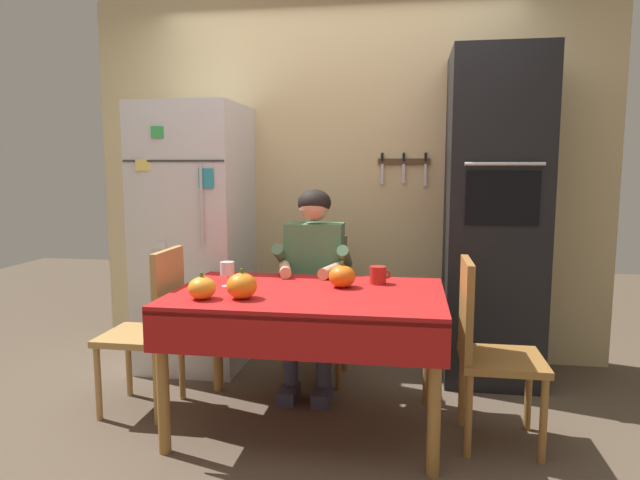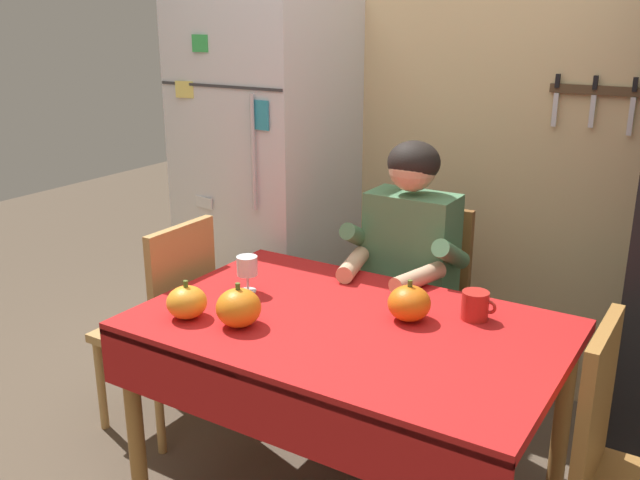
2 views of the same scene
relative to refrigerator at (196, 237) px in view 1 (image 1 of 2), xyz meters
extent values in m
plane|color=brown|center=(0.95, -0.96, -0.90)|extent=(10.00, 10.00, 0.00)
cube|color=#D1B784|center=(1.00, 0.39, 0.40)|extent=(3.70, 0.10, 2.60)
cube|color=#4C3823|center=(1.42, 0.33, 0.52)|extent=(0.36, 0.02, 0.04)
cube|color=silver|center=(1.27, 0.32, 0.43)|extent=(0.02, 0.01, 0.14)
cube|color=black|center=(1.27, 0.32, 0.55)|extent=(0.02, 0.01, 0.06)
cube|color=silver|center=(1.42, 0.32, 0.44)|extent=(0.02, 0.01, 0.13)
cube|color=black|center=(1.42, 0.32, 0.55)|extent=(0.02, 0.01, 0.06)
cube|color=silver|center=(1.57, 0.32, 0.43)|extent=(0.02, 0.01, 0.15)
cube|color=black|center=(1.57, 0.32, 0.55)|extent=(0.02, 0.01, 0.06)
cube|color=silver|center=(0.00, 0.00, 0.00)|extent=(0.68, 0.68, 1.80)
cylinder|color=silver|center=(0.19, -0.36, 0.25)|extent=(0.02, 0.02, 0.50)
cube|color=#333335|center=(0.00, -0.34, 0.52)|extent=(0.67, 0.01, 0.01)
cube|color=teal|center=(0.22, -0.35, 0.41)|extent=(0.10, 0.01, 0.12)
cube|color=#E5D666|center=(-0.20, -0.35, 0.50)|extent=(0.09, 0.02, 0.07)
cube|color=green|center=(-0.09, -0.35, 0.70)|extent=(0.08, 0.02, 0.07)
cube|color=silver|center=(-0.12, -0.35, -0.01)|extent=(0.10, 0.02, 0.05)
cube|color=black|center=(2.00, 0.04, 0.15)|extent=(0.60, 0.60, 2.10)
cube|color=black|center=(2.00, -0.26, 0.30)|extent=(0.42, 0.01, 0.32)
cylinder|color=silver|center=(2.00, -0.29, 0.50)|extent=(0.45, 0.02, 0.02)
cylinder|color=#9E6B33|center=(0.31, -1.25, -0.55)|extent=(0.06, 0.06, 0.70)
cylinder|color=#9E6B33|center=(0.31, -0.47, -0.55)|extent=(0.06, 0.06, 0.70)
cylinder|color=#9E6B33|center=(1.59, -1.25, -0.55)|extent=(0.06, 0.06, 0.70)
cylinder|color=#9E6B33|center=(1.59, -0.47, -0.55)|extent=(0.06, 0.06, 0.70)
cube|color=red|center=(0.95, -0.86, -0.18)|extent=(1.40, 0.90, 0.04)
cube|color=red|center=(0.95, -1.30, -0.28)|extent=(1.40, 0.01, 0.20)
cube|color=brown|center=(0.87, -0.17, -0.47)|extent=(0.40, 0.40, 0.04)
cube|color=brown|center=(0.87, 0.01, -0.21)|extent=(0.36, 0.04, 0.48)
cylinder|color=brown|center=(0.70, -0.34, -0.69)|extent=(0.04, 0.04, 0.41)
cylinder|color=brown|center=(0.70, 0.00, -0.69)|extent=(0.04, 0.04, 0.41)
cylinder|color=brown|center=(1.04, -0.34, -0.69)|extent=(0.04, 0.04, 0.41)
cylinder|color=brown|center=(1.04, 0.00, -0.69)|extent=(0.04, 0.04, 0.41)
cube|color=#38384C|center=(0.77, -0.55, -0.86)|extent=(0.10, 0.22, 0.08)
cube|color=#38384C|center=(0.97, -0.55, -0.86)|extent=(0.10, 0.22, 0.08)
cylinder|color=#38384C|center=(0.77, -0.49, -0.67)|extent=(0.09, 0.09, 0.38)
cylinder|color=#38384C|center=(0.97, -0.49, -0.67)|extent=(0.09, 0.09, 0.38)
cube|color=#38384C|center=(0.78, -0.33, -0.40)|extent=(0.12, 0.40, 0.11)
cube|color=#38384C|center=(0.96, -0.33, -0.40)|extent=(0.12, 0.40, 0.11)
cube|color=#4C7F56|center=(0.87, -0.21, -0.11)|extent=(0.36, 0.20, 0.48)
cylinder|color=#4C7F56|center=(0.67, -0.28, -0.07)|extent=(0.07, 0.26, 0.18)
cylinder|color=#4C7F56|center=(1.07, -0.28, -0.07)|extent=(0.07, 0.26, 0.18)
cylinder|color=#D8A884|center=(0.73, -0.45, -0.13)|extent=(0.13, 0.27, 0.07)
cylinder|color=#D8A884|center=(1.01, -0.45, -0.13)|extent=(0.13, 0.27, 0.07)
sphere|color=#D8A884|center=(0.87, -0.23, 0.24)|extent=(0.19, 0.19, 0.19)
ellipsoid|color=black|center=(0.87, -0.22, 0.26)|extent=(0.21, 0.21, 0.17)
cube|color=tan|center=(-0.03, -0.80, -0.47)|extent=(0.40, 0.40, 0.04)
cube|color=tan|center=(0.15, -0.80, -0.21)|extent=(0.04, 0.36, 0.48)
cylinder|color=tan|center=(-0.20, -0.63, -0.69)|extent=(0.04, 0.04, 0.41)
cylinder|color=tan|center=(0.14, -0.63, -0.69)|extent=(0.04, 0.04, 0.41)
cylinder|color=tan|center=(-0.20, -0.97, -0.69)|extent=(0.04, 0.04, 0.41)
cylinder|color=tan|center=(0.14, -0.97, -0.69)|extent=(0.04, 0.04, 0.41)
cube|color=#9E6B33|center=(1.93, -0.89, -0.47)|extent=(0.40, 0.40, 0.04)
cube|color=#9E6B33|center=(1.75, -0.89, -0.21)|extent=(0.04, 0.36, 0.48)
cylinder|color=#9E6B33|center=(2.10, -1.06, -0.69)|extent=(0.04, 0.04, 0.41)
cylinder|color=#9E6B33|center=(1.76, -1.06, -0.69)|extent=(0.04, 0.04, 0.41)
cylinder|color=#9E6B33|center=(2.10, -0.72, -0.69)|extent=(0.04, 0.04, 0.41)
cylinder|color=#9E6B33|center=(1.76, -0.72, -0.69)|extent=(0.04, 0.04, 0.41)
cylinder|color=#B2231E|center=(1.30, -0.62, -0.11)|extent=(0.09, 0.09, 0.10)
torus|color=#B2231E|center=(1.35, -0.62, -0.11)|extent=(0.05, 0.01, 0.05)
cylinder|color=white|center=(0.50, -0.83, -0.16)|extent=(0.06, 0.06, 0.01)
cylinder|color=white|center=(0.50, -0.83, -0.12)|extent=(0.01, 0.01, 0.06)
cylinder|color=white|center=(0.50, -0.83, -0.06)|extent=(0.08, 0.08, 0.07)
ellipsoid|color=orange|center=(0.47, -1.12, -0.10)|extent=(0.14, 0.14, 0.11)
cylinder|color=#4C6023|center=(0.47, -1.12, -0.04)|extent=(0.02, 0.02, 0.02)
ellipsoid|color=orange|center=(0.66, -1.08, -0.10)|extent=(0.15, 0.15, 0.13)
cylinder|color=#4C6023|center=(0.66, -1.08, -0.02)|extent=(0.02, 0.02, 0.02)
ellipsoid|color=orange|center=(1.11, -0.74, -0.10)|extent=(0.14, 0.14, 0.12)
cylinder|color=#4C6023|center=(1.11, -0.74, -0.03)|extent=(0.02, 0.02, 0.02)
camera|label=1|loc=(1.46, -3.68, 0.48)|focal=31.52mm
camera|label=2|loc=(2.00, -2.73, 0.82)|focal=39.44mm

